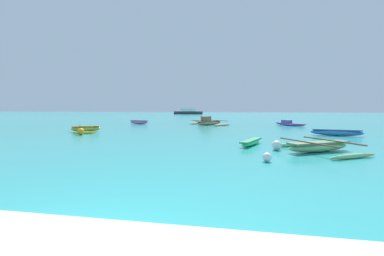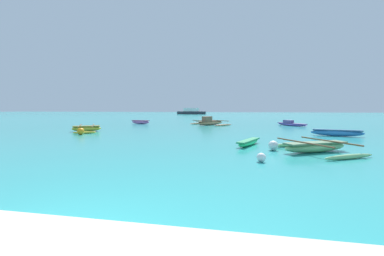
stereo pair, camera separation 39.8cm
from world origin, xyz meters
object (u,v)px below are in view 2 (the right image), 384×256
Objects in this scene: moored_boat_1 at (249,142)px; mooring_buoy_2 at (273,146)px; moored_boat_5 at (316,147)px; distant_ferry at (192,112)px; mooring_buoy_1 at (81,131)px; moored_boat_2 at (86,128)px; moored_boat_3 at (140,122)px; moored_boat_4 at (337,133)px; mooring_buoy_0 at (261,157)px; moored_boat_0 at (210,122)px; moored_boat_6 at (291,124)px.

mooring_buoy_2 reaches higher than moored_boat_1.
moored_boat_5 is 0.49× the size of distant_ferry.
mooring_buoy_1 is 63.78m from distant_ferry.
distant_ferry is at bearing 34.04° from moored_boat_1.
moored_boat_2 reaches higher than moored_boat_3.
moored_boat_1 is 0.81× the size of moored_boat_4.
moored_boat_2 reaches higher than moored_boat_1.
moored_boat_4 is 10.00× the size of mooring_buoy_0.
moored_boat_5 is at bearing -100.14° from moored_boat_4.
mooring_buoy_0 is 0.04× the size of distant_ferry.
mooring_buoy_2 is (14.18, -17.81, -0.03)m from moored_boat_3.
mooring_buoy_2 is (-1.86, 0.12, -0.01)m from moored_boat_5.
moored_boat_0 is 18.37m from mooring_buoy_2.
mooring_buoy_0 is 0.74× the size of mooring_buoy_2.
distant_ferry is (-22.88, 60.95, 0.55)m from moored_boat_4.
moored_boat_6 is (18.74, 10.87, -0.03)m from moored_boat_2.
moored_boat_0 is at bearing 149.97° from moored_boat_4.
moored_boat_2 is 61.17m from distant_ferry.
mooring_buoy_1 is 14.35m from mooring_buoy_2.
distant_ferry reaches higher than mooring_buoy_2.
moored_boat_5 is 8.45× the size of mooring_buoy_1.
mooring_buoy_0 reaches higher than moored_boat_1.
moored_boat_0 reaches higher than moored_boat_1.
distant_ferry reaches higher than moored_boat_6.
moored_boat_0 is 15.00× the size of mooring_buoy_0.
moored_boat_2 is 10.61m from moored_boat_3.
moored_boat_1 is 14.80m from moored_boat_2.
moored_boat_3 is (-13.05, 16.34, 0.09)m from moored_boat_1.
mooring_buoy_1 is (-8.25, -12.91, -0.08)m from moored_boat_0.
distant_ferry is (-16.53, 66.86, 0.64)m from moored_boat_1.
moored_boat_1 is at bearing -123.06° from moored_boat_4.
mooring_buoy_1 is (0.61, -13.14, -0.00)m from moored_boat_3.
moored_boat_2 is 0.51× the size of distant_ferry.
distant_ferry is (-16.90, 71.19, 0.64)m from mooring_buoy_0.
moored_boat_3 is 7.56× the size of mooring_buoy_0.
moored_boat_5 is 9.50× the size of mooring_buoy_2.
moored_boat_4 is 65.11m from distant_ferry.
moored_boat_0 is 52.22m from distant_ferry.
moored_boat_2 is at bearing 87.27° from moored_boat_1.
mooring_buoy_0 is at bearing -45.74° from moored_boat_3.
moored_boat_6 is at bearing 37.40° from mooring_buoy_1.
moored_boat_5 is at bearing -36.94° from moored_boat_3.
moored_boat_4 is 9.04m from mooring_buoy_2.
moored_boat_5 is (7.18, -17.71, -0.10)m from moored_boat_0.
distant_ferry is (-17.66, 68.33, 0.58)m from mooring_buoy_2.
moored_boat_6 reaches higher than mooring_buoy_2.
moored_boat_0 is at bearing 102.58° from mooring_buoy_0.
moored_boat_4 is at bearing -29.71° from moored_boat_2.
distant_ferry is at bearing 51.49° from moored_boat_0.
moored_boat_1 is at bearing -53.67° from moored_boat_6.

